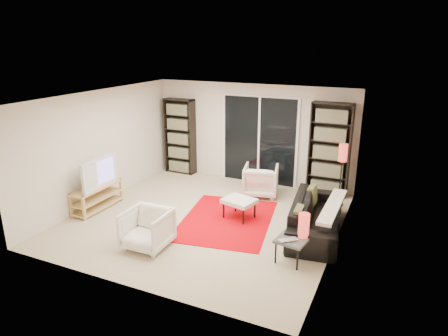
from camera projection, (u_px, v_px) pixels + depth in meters
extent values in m
plane|color=tan|center=(206.00, 218.00, 7.92)|extent=(5.00, 5.00, 0.00)
cube|color=beige|center=(252.00, 134.00, 9.71)|extent=(5.00, 0.02, 2.40)
cube|color=beige|center=(121.00, 210.00, 5.39)|extent=(5.00, 0.02, 2.40)
cube|color=beige|center=(102.00, 147.00, 8.54)|extent=(0.02, 5.00, 2.40)
cube|color=beige|center=(341.00, 179.00, 6.56)|extent=(0.02, 5.00, 2.40)
cube|color=white|center=(204.00, 97.00, 7.18)|extent=(5.00, 5.00, 0.02)
cube|color=white|center=(259.00, 141.00, 9.65)|extent=(1.92, 0.06, 2.16)
cube|color=black|center=(259.00, 141.00, 9.62)|extent=(1.80, 0.02, 2.10)
cube|color=white|center=(259.00, 141.00, 9.61)|extent=(0.05, 0.02, 2.10)
cube|color=black|center=(180.00, 136.00, 10.42)|extent=(0.80, 0.30, 1.95)
cube|color=#A13A1E|center=(180.00, 136.00, 10.40)|extent=(0.70, 0.22, 1.85)
cube|color=black|center=(330.00, 150.00, 8.87)|extent=(0.90, 0.30, 2.10)
cube|color=#A13A1E|center=(329.00, 150.00, 8.85)|extent=(0.80, 0.22, 2.00)
cube|color=tan|center=(96.00, 187.00, 8.25)|extent=(0.39, 1.22, 0.04)
cube|color=tan|center=(97.00, 197.00, 8.32)|extent=(0.39, 1.22, 0.03)
cube|color=tan|center=(98.00, 206.00, 8.38)|extent=(0.39, 1.22, 0.04)
cube|color=tan|center=(71.00, 206.00, 7.89)|extent=(0.05, 0.05, 0.50)
cube|color=tan|center=(109.00, 187.00, 8.88)|extent=(0.05, 0.05, 0.50)
cube|color=tan|center=(84.00, 209.00, 7.76)|extent=(0.05, 0.05, 0.50)
cube|color=tan|center=(121.00, 190.00, 8.75)|extent=(0.05, 0.05, 0.50)
imported|color=black|center=(95.00, 172.00, 8.14)|extent=(0.21, 1.08, 0.62)
cube|color=#C5000A|center=(227.00, 220.00, 7.84)|extent=(2.04, 2.53, 0.01)
imported|color=black|center=(317.00, 216.00, 7.28)|extent=(1.11, 2.26, 0.64)
imported|color=silver|center=(261.00, 180.00, 9.02)|extent=(0.90, 0.92, 0.70)
imported|color=silver|center=(147.00, 229.00, 6.74)|extent=(0.74, 0.76, 0.67)
cube|color=silver|center=(239.00, 201.00, 7.84)|extent=(0.70, 0.62, 0.08)
cylinder|color=black|center=(224.00, 210.00, 7.90)|extent=(0.04, 0.04, 0.32)
cylinder|color=black|center=(235.00, 204.00, 8.19)|extent=(0.04, 0.04, 0.32)
cylinder|color=black|center=(243.00, 217.00, 7.61)|extent=(0.04, 0.04, 0.32)
cylinder|color=black|center=(255.00, 210.00, 7.90)|extent=(0.04, 0.04, 0.32)
cube|color=#444448|center=(292.00, 240.00, 6.28)|extent=(0.53, 0.53, 0.04)
cylinder|color=black|center=(276.00, 252.00, 6.29)|extent=(0.03, 0.03, 0.38)
cylinder|color=black|center=(286.00, 243.00, 6.58)|extent=(0.03, 0.03, 0.38)
cylinder|color=black|center=(297.00, 259.00, 6.10)|extent=(0.03, 0.03, 0.38)
cylinder|color=black|center=(307.00, 249.00, 6.39)|extent=(0.03, 0.03, 0.38)
imported|color=silver|center=(289.00, 241.00, 6.17)|extent=(0.35, 0.34, 0.02)
cylinder|color=red|center=(304.00, 225.00, 6.28)|extent=(0.18, 0.18, 0.39)
cylinder|color=black|center=(338.00, 204.00, 8.56)|extent=(0.20, 0.20, 0.03)
cylinder|color=black|center=(340.00, 183.00, 8.41)|extent=(0.03, 0.03, 1.01)
cylinder|color=red|center=(343.00, 153.00, 8.21)|extent=(0.18, 0.18, 0.37)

